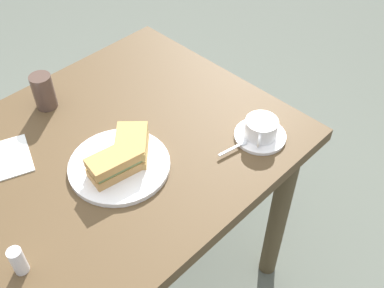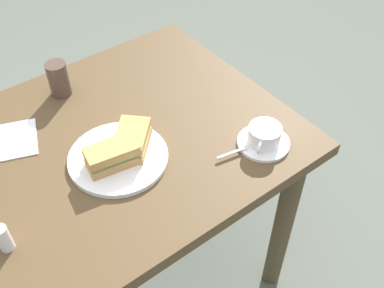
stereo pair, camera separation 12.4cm
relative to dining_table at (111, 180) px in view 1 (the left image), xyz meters
The scene contains 11 objects.
ground_plane 0.65m from the dining_table, ahead, with size 6.00×6.00×0.00m, color #5D6357.
dining_table is the anchor object (origin of this frame).
sandwich_plate 0.15m from the dining_table, 98.30° to the right, with size 0.27×0.27×0.01m, color white.
sandwich_front 0.20m from the dining_table, 109.67° to the right, with size 0.15×0.09×0.06m.
sandwich_back 0.19m from the dining_table, 60.93° to the right, with size 0.15×0.15×0.06m.
coffee_saucer 0.46m from the dining_table, 38.55° to the right, with size 0.15×0.15×0.01m, color white.
coffee_cup 0.47m from the dining_table, 38.72° to the right, with size 0.11×0.09×0.05m.
spoon 0.39m from the dining_table, 44.40° to the right, with size 0.10×0.03×0.01m.
napkin 0.30m from the dining_table, 142.43° to the left, with size 0.15×0.15×0.00m, color white.
salt_shaker 0.42m from the dining_table, 155.62° to the right, with size 0.03×0.03×0.07m, color silver.
drinking_glass 0.33m from the dining_table, 91.06° to the left, with size 0.06×0.06×0.11m, color #503C33.
Camera 1 is at (-0.46, -0.79, 1.69)m, focal length 43.09 mm.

